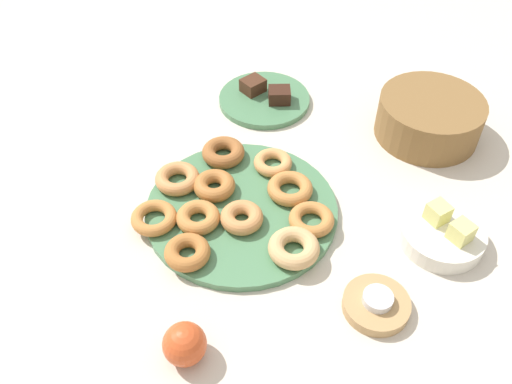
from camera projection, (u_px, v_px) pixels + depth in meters
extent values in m
plane|color=beige|center=(242.00, 212.00, 1.06)|extent=(2.40, 2.40, 0.00)
cylinder|color=#4C7F56|center=(242.00, 210.00, 1.06)|extent=(0.37, 0.37, 0.02)
torus|color=tan|center=(294.00, 248.00, 0.96)|extent=(0.11, 0.11, 0.03)
torus|color=#C6844C|center=(242.00, 217.00, 1.01)|extent=(0.10, 0.10, 0.03)
torus|color=tan|center=(273.00, 163.00, 1.12)|extent=(0.11, 0.11, 0.02)
torus|color=#BC7A3D|center=(290.00, 189.00, 1.07)|extent=(0.11, 0.11, 0.03)
torus|color=#995B2D|center=(223.00, 152.00, 1.14)|extent=(0.12, 0.12, 0.03)
torus|color=#C6844C|center=(177.00, 179.00, 1.09)|extent=(0.10, 0.10, 0.03)
torus|color=#AD6B33|center=(214.00, 186.00, 1.07)|extent=(0.10, 0.10, 0.03)
torus|color=#BC7A3D|center=(198.00, 217.00, 1.01)|extent=(0.11, 0.11, 0.03)
torus|color=#AD6B33|center=(187.00, 252.00, 0.96)|extent=(0.10, 0.10, 0.03)
torus|color=#BC7A3D|center=(154.00, 218.00, 1.02)|extent=(0.12, 0.12, 0.02)
torus|color=#BC7A3D|center=(311.00, 220.00, 1.01)|extent=(0.12, 0.12, 0.02)
cylinder|color=#4C7F56|center=(264.00, 99.00, 1.31)|extent=(0.22, 0.22, 0.01)
cube|color=#472819|center=(253.00, 85.00, 1.31)|extent=(0.06, 0.06, 0.03)
cube|color=#381E14|center=(279.00, 95.00, 1.28)|extent=(0.06, 0.06, 0.03)
cylinder|color=tan|center=(376.00, 305.00, 0.90)|extent=(0.11, 0.11, 0.02)
cylinder|color=silver|center=(378.00, 299.00, 0.89)|extent=(0.05, 0.05, 0.01)
cylinder|color=brown|center=(429.00, 118.00, 1.19)|extent=(0.24, 0.24, 0.09)
cylinder|color=silver|center=(442.00, 236.00, 1.00)|extent=(0.15, 0.15, 0.03)
cube|color=#DBD67A|center=(438.00, 213.00, 0.99)|extent=(0.04, 0.04, 0.04)
cube|color=#DBD67A|center=(461.00, 232.00, 0.96)|extent=(0.04, 0.04, 0.04)
sphere|color=#CC4C23|center=(185.00, 344.00, 0.83)|extent=(0.07, 0.07, 0.07)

